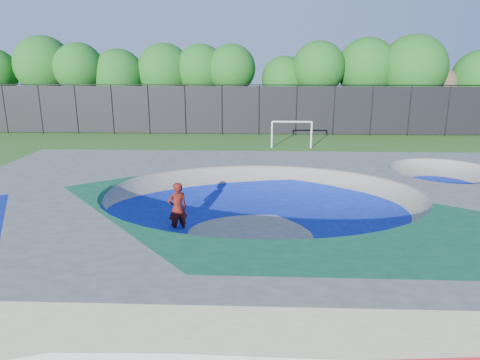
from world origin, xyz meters
name	(u,v)px	position (x,y,z in m)	size (l,w,h in m)	color
ground	(262,234)	(0.00, 0.00, 0.00)	(120.00, 120.00, 0.00)	#30651C
skate_deck	(262,213)	(0.00, 0.00, 0.75)	(22.00, 14.00, 1.50)	gray
skater	(178,208)	(-2.88, -0.10, 0.93)	(0.67, 0.44, 1.85)	#A91E0D
skateboard	(179,233)	(-2.88, -0.10, 0.03)	(0.78, 0.22, 0.05)	black
soccer_goal	(292,129)	(2.23, 15.55, 1.29)	(2.84, 0.12, 1.87)	silver
fence	(259,109)	(0.00, 21.00, 2.10)	(48.09, 0.09, 4.04)	black
treeline	(253,71)	(-0.56, 26.03, 5.01)	(52.29, 7.10, 8.15)	#472F23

